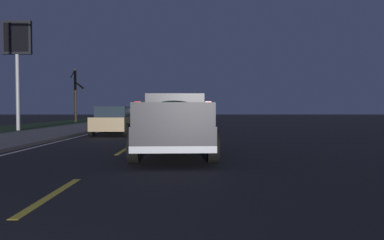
{
  "coord_description": "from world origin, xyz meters",
  "views": [
    {
      "loc": [
        -0.77,
        -2.17,
        1.35
      ],
      "look_at": [
        10.69,
        -2.29,
        1.01
      ],
      "focal_mm": 31.22,
      "sensor_mm": 36.0,
      "label": 1
    }
  ],
  "objects_px": {
    "sedan_tan": "(115,120)",
    "gas_price_sign": "(17,48)",
    "sedan_green": "(186,116)",
    "bare_tree_far": "(75,94)",
    "sedan_red": "(184,115)",
    "sedan_white": "(181,120)",
    "pickup_truck": "(175,122)"
  },
  "relations": [
    {
      "from": "sedan_green",
      "to": "bare_tree_far",
      "type": "bearing_deg",
      "value": 59.69
    },
    {
      "from": "pickup_truck",
      "to": "bare_tree_far",
      "type": "xyz_separation_m",
      "value": [
        27.64,
        12.36,
        2.15
      ]
    },
    {
      "from": "sedan_white",
      "to": "sedan_red",
      "type": "bearing_deg",
      "value": 0.18
    },
    {
      "from": "sedan_white",
      "to": "pickup_truck",
      "type": "bearing_deg",
      "value": -179.91
    },
    {
      "from": "sedan_tan",
      "to": "bare_tree_far",
      "type": "height_order",
      "value": "bare_tree_far"
    },
    {
      "from": "sedan_tan",
      "to": "sedan_green",
      "type": "bearing_deg",
      "value": -17.89
    },
    {
      "from": "sedan_green",
      "to": "sedan_white",
      "type": "distance_m",
      "value": 10.77
    },
    {
      "from": "sedan_green",
      "to": "sedan_tan",
      "type": "distance_m",
      "value": 12.62
    },
    {
      "from": "sedan_green",
      "to": "gas_price_sign",
      "type": "distance_m",
      "value": 14.66
    },
    {
      "from": "sedan_red",
      "to": "sedan_white",
      "type": "height_order",
      "value": "same"
    },
    {
      "from": "pickup_truck",
      "to": "bare_tree_far",
      "type": "distance_m",
      "value": 30.35
    },
    {
      "from": "sedan_tan",
      "to": "bare_tree_far",
      "type": "xyz_separation_m",
      "value": [
        19.37,
        8.72,
        2.35
      ]
    },
    {
      "from": "sedan_red",
      "to": "sedan_white",
      "type": "distance_m",
      "value": 19.08
    },
    {
      "from": "sedan_red",
      "to": "gas_price_sign",
      "type": "bearing_deg",
      "value": 147.06
    },
    {
      "from": "sedan_tan",
      "to": "gas_price_sign",
      "type": "relative_size",
      "value": 0.61
    },
    {
      "from": "sedan_green",
      "to": "sedan_red",
      "type": "distance_m",
      "value": 8.31
    },
    {
      "from": "pickup_truck",
      "to": "sedan_tan",
      "type": "bearing_deg",
      "value": 23.76
    },
    {
      "from": "sedan_tan",
      "to": "gas_price_sign",
      "type": "xyz_separation_m",
      "value": [
        3.66,
        7.23,
        4.66
      ]
    },
    {
      "from": "sedan_red",
      "to": "gas_price_sign",
      "type": "xyz_separation_m",
      "value": [
        -16.66,
        10.8,
        4.66
      ]
    },
    {
      "from": "sedan_green",
      "to": "sedan_white",
      "type": "xyz_separation_m",
      "value": [
        -10.77,
        0.26,
        0.0
      ]
    },
    {
      "from": "sedan_red",
      "to": "bare_tree_far",
      "type": "height_order",
      "value": "bare_tree_far"
    },
    {
      "from": "pickup_truck",
      "to": "sedan_red",
      "type": "height_order",
      "value": "pickup_truck"
    },
    {
      "from": "sedan_white",
      "to": "sedan_tan",
      "type": "bearing_deg",
      "value": 108.89
    },
    {
      "from": "sedan_green",
      "to": "sedan_tan",
      "type": "relative_size",
      "value": 1.0
    },
    {
      "from": "sedan_red",
      "to": "pickup_truck",
      "type": "bearing_deg",
      "value": -179.85
    },
    {
      "from": "pickup_truck",
      "to": "sedan_red",
      "type": "xyz_separation_m",
      "value": [
        28.58,
        0.07,
        -0.2
      ]
    },
    {
      "from": "pickup_truck",
      "to": "sedan_green",
      "type": "relative_size",
      "value": 1.24
    },
    {
      "from": "sedan_white",
      "to": "gas_price_sign",
      "type": "relative_size",
      "value": 0.61
    },
    {
      "from": "sedan_white",
      "to": "gas_price_sign",
      "type": "xyz_separation_m",
      "value": [
        2.42,
        10.86,
        4.66
      ]
    },
    {
      "from": "sedan_green",
      "to": "pickup_truck",
      "type": "bearing_deg",
      "value": 179.32
    },
    {
      "from": "sedan_tan",
      "to": "gas_price_sign",
      "type": "bearing_deg",
      "value": 63.18
    },
    {
      "from": "pickup_truck",
      "to": "gas_price_sign",
      "type": "height_order",
      "value": "gas_price_sign"
    }
  ]
}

